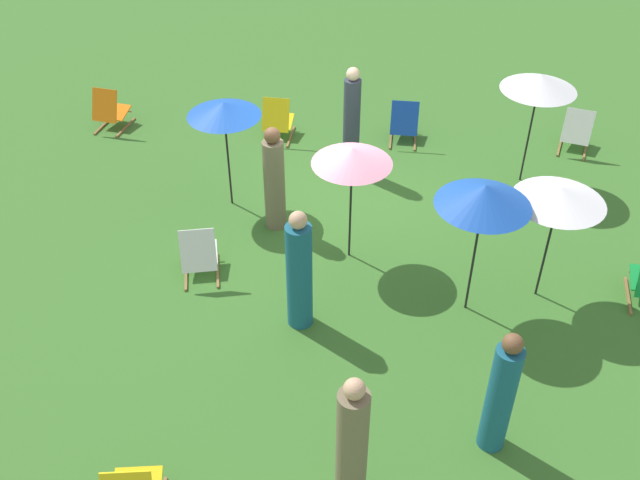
{
  "coord_description": "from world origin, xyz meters",
  "views": [
    {
      "loc": [
        -0.72,
        9.04,
        6.65
      ],
      "look_at": [
        0.0,
        1.2,
        0.5
      ],
      "focal_mm": 40.49,
      "sensor_mm": 36.0,
      "label": 1
    }
  ],
  "objects_px": {
    "deckchair_8": "(278,120)",
    "umbrella_3": "(540,82)",
    "person_1": "(299,273)",
    "person_4": "(274,181)",
    "umbrella_0": "(352,156)",
    "umbrella_4": "(224,109)",
    "person_3": "(352,123)",
    "umbrella_1": "(560,195)",
    "person_2": "(501,395)",
    "deckchair_7": "(110,111)",
    "umbrella_2": "(484,196)",
    "deckchair_1": "(404,123)",
    "person_0": "(352,447)",
    "deckchair_2": "(199,255)",
    "deckchair_5": "(576,132)"
  },
  "relations": [
    {
      "from": "umbrella_1",
      "to": "umbrella_3",
      "type": "height_order",
      "value": "umbrella_3"
    },
    {
      "from": "deckchair_2",
      "to": "umbrella_1",
      "type": "distance_m",
      "value": 4.8
    },
    {
      "from": "umbrella_1",
      "to": "person_2",
      "type": "relative_size",
      "value": 1.05
    },
    {
      "from": "deckchair_2",
      "to": "umbrella_4",
      "type": "distance_m",
      "value": 2.21
    },
    {
      "from": "umbrella_4",
      "to": "deckchair_8",
      "type": "bearing_deg",
      "value": -102.17
    },
    {
      "from": "deckchair_5",
      "to": "umbrella_2",
      "type": "height_order",
      "value": "umbrella_2"
    },
    {
      "from": "umbrella_0",
      "to": "person_4",
      "type": "xyz_separation_m",
      "value": [
        1.16,
        -0.63,
        -0.88
      ]
    },
    {
      "from": "umbrella_4",
      "to": "umbrella_3",
      "type": "bearing_deg",
      "value": -166.58
    },
    {
      "from": "deckchair_2",
      "to": "deckchair_8",
      "type": "distance_m",
      "value": 3.94
    },
    {
      "from": "umbrella_3",
      "to": "person_2",
      "type": "distance_m",
      "value": 5.57
    },
    {
      "from": "umbrella_0",
      "to": "umbrella_1",
      "type": "height_order",
      "value": "umbrella_0"
    },
    {
      "from": "deckchair_8",
      "to": "umbrella_4",
      "type": "xyz_separation_m",
      "value": [
        0.46,
        2.11,
        1.3
      ]
    },
    {
      "from": "person_1",
      "to": "person_4",
      "type": "bearing_deg",
      "value": 39.94
    },
    {
      "from": "deckchair_8",
      "to": "umbrella_3",
      "type": "distance_m",
      "value": 4.57
    },
    {
      "from": "deckchair_1",
      "to": "person_4",
      "type": "height_order",
      "value": "person_4"
    },
    {
      "from": "umbrella_1",
      "to": "deckchair_2",
      "type": "bearing_deg",
      "value": 0.4
    },
    {
      "from": "deckchair_8",
      "to": "person_0",
      "type": "bearing_deg",
      "value": 106.59
    },
    {
      "from": "deckchair_7",
      "to": "umbrella_2",
      "type": "relative_size",
      "value": 0.43
    },
    {
      "from": "deckchair_2",
      "to": "deckchair_7",
      "type": "distance_m",
      "value": 4.73
    },
    {
      "from": "person_1",
      "to": "person_3",
      "type": "relative_size",
      "value": 0.94
    },
    {
      "from": "umbrella_0",
      "to": "person_0",
      "type": "relative_size",
      "value": 1.0
    },
    {
      "from": "deckchair_5",
      "to": "person_3",
      "type": "distance_m",
      "value": 4.06
    },
    {
      "from": "deckchair_8",
      "to": "person_4",
      "type": "distance_m",
      "value": 2.68
    },
    {
      "from": "deckchair_8",
      "to": "person_4",
      "type": "height_order",
      "value": "person_4"
    },
    {
      "from": "deckchair_5",
      "to": "umbrella_4",
      "type": "bearing_deg",
      "value": 36.76
    },
    {
      "from": "umbrella_0",
      "to": "umbrella_2",
      "type": "relative_size",
      "value": 0.92
    },
    {
      "from": "person_2",
      "to": "person_4",
      "type": "distance_m",
      "value": 4.75
    },
    {
      "from": "deckchair_2",
      "to": "person_4",
      "type": "relative_size",
      "value": 0.5
    },
    {
      "from": "deckchair_1",
      "to": "person_0",
      "type": "height_order",
      "value": "person_0"
    },
    {
      "from": "deckchair_1",
      "to": "person_4",
      "type": "xyz_separation_m",
      "value": [
        1.94,
        2.72,
        0.43
      ]
    },
    {
      "from": "deckchair_7",
      "to": "person_2",
      "type": "bearing_deg",
      "value": 144.35
    },
    {
      "from": "umbrella_0",
      "to": "person_1",
      "type": "height_order",
      "value": "umbrella_0"
    },
    {
      "from": "deckchair_8",
      "to": "deckchair_7",
      "type": "bearing_deg",
      "value": 1.71
    },
    {
      "from": "deckchair_5",
      "to": "umbrella_4",
      "type": "distance_m",
      "value": 6.27
    },
    {
      "from": "deckchair_1",
      "to": "deckchair_8",
      "type": "relative_size",
      "value": 1.0
    },
    {
      "from": "deckchair_5",
      "to": "person_3",
      "type": "xyz_separation_m",
      "value": [
        3.91,
        0.98,
        0.53
      ]
    },
    {
      "from": "deckchair_1",
      "to": "deckchair_5",
      "type": "distance_m",
      "value": 3.01
    },
    {
      "from": "umbrella_4",
      "to": "person_3",
      "type": "relative_size",
      "value": 0.96
    },
    {
      "from": "deckchair_2",
      "to": "umbrella_0",
      "type": "relative_size",
      "value": 0.47
    },
    {
      "from": "person_2",
      "to": "person_3",
      "type": "height_order",
      "value": "person_3"
    },
    {
      "from": "deckchair_5",
      "to": "deckchair_7",
      "type": "height_order",
      "value": "same"
    },
    {
      "from": "umbrella_4",
      "to": "person_2",
      "type": "bearing_deg",
      "value": 130.82
    },
    {
      "from": "person_0",
      "to": "person_4",
      "type": "relative_size",
      "value": 1.06
    },
    {
      "from": "deckchair_2",
      "to": "deckchair_8",
      "type": "bearing_deg",
      "value": -110.99
    },
    {
      "from": "person_3",
      "to": "person_2",
      "type": "bearing_deg",
      "value": 94.35
    },
    {
      "from": "umbrella_2",
      "to": "person_4",
      "type": "relative_size",
      "value": 1.16
    },
    {
      "from": "umbrella_1",
      "to": "umbrella_0",
      "type": "bearing_deg",
      "value": -13.16
    },
    {
      "from": "person_4",
      "to": "umbrella_0",
      "type": "bearing_deg",
      "value": 75.16
    },
    {
      "from": "person_3",
      "to": "umbrella_2",
      "type": "bearing_deg",
      "value": 103.3
    },
    {
      "from": "deckchair_8",
      "to": "umbrella_2",
      "type": "height_order",
      "value": "umbrella_2"
    }
  ]
}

